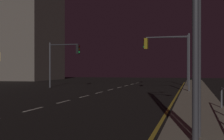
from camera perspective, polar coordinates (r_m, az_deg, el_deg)
The scene contains 7 objects.
ground_plane at distance 21.16m, azimuth -7.73°, elevation -5.26°, with size 112.00×112.00×0.00m, color black.
sidewalk_right at distance 19.73m, azimuth 14.46°, elevation -5.46°, with size 2.42×77.00×0.14m, color gray.
lane_markings_center at distance 24.45m, azimuth -4.74°, elevation -4.51°, with size 0.14×50.00×0.01m.
lane_edge_line at distance 24.74m, azimuth 10.89°, elevation -4.45°, with size 0.14×53.00×0.01m.
traffic_light_far_left at distance 38.31m, azimuth 9.62°, elevation 3.46°, with size 4.98×0.55×5.68m.
traffic_light_mid_right at distance 35.70m, azimuth -8.31°, elevation 2.42°, with size 3.54×0.43×4.82m.
traffic_light_far_center at distance 29.16m, azimuth 9.48°, elevation 3.30°, with size 4.02×0.65×4.87m.
Camera 1 is at (7.66, -2.13, 2.02)m, focal length 53.59 mm.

